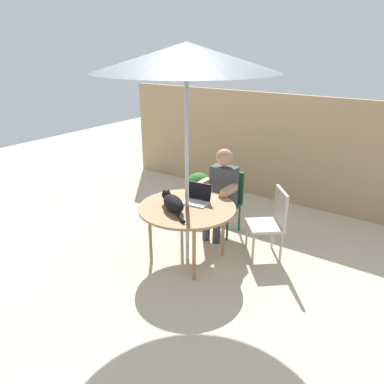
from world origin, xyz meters
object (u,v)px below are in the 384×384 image
Objects in this scene: cat at (173,203)px; potted_plant_near_fence at (199,189)px; patio_umbrella at (186,58)px; chair_occupied at (226,197)px; person_seated at (221,189)px; laptop at (198,197)px; patio_table at (187,210)px; chair_empty at (272,218)px.

cat is 1.60m from potted_plant_near_fence.
patio_umbrella reaches higher than potted_plant_near_fence.
patio_umbrella is at bearing -90.00° from chair_occupied.
chair_occupied is 1.38× the size of potted_plant_near_fence.
cat is 0.89× the size of potted_plant_near_fence.
cat is at bearing -95.47° from person_seated.
laptop is 0.52× the size of potted_plant_near_fence.
cat is at bearing -67.45° from potted_plant_near_fence.
person_seated is 2.16× the size of cat.
potted_plant_near_fence is (-0.68, 0.49, -0.31)m from person_seated.
patio_table is at bearing 0.00° from patio_umbrella.
chair_empty is (0.79, 0.66, -1.84)m from patio_umbrella.
laptop reaches higher than cat.
chair_occupied is 0.23m from person_seated.
cat reaches higher than chair_empty.
person_seated reaches higher than patio_table.
chair_occupied is 0.77m from potted_plant_near_fence.
patio_umbrella is (0.00, 0.00, 1.69)m from patio_table.
patio_table is at bearing 60.58° from cat.
patio_umbrella is 2.45m from potted_plant_near_fence.
patio_table is 3.50× the size of laptop.
patio_table is 1.47m from potted_plant_near_fence.
person_seated is (0.00, 0.78, -1.67)m from patio_umbrella.
cat is at bearing -119.42° from patio_table.
patio_umbrella reaches higher than laptop.
patio_umbrella is at bearing 0.00° from patio_table.
chair_occupied is 0.79m from laptop.
patio_umbrella reaches higher than chair_empty.
laptop is (0.02, -0.59, 0.09)m from person_seated.
patio_table is 1.31× the size of chair_empty.
person_seated is (0.00, -0.16, 0.17)m from chair_occupied.
person_seated is 0.60m from laptop.
chair_empty is 1.60m from potted_plant_near_fence.
chair_empty is at bearing 39.85° from patio_table.
potted_plant_near_fence is at bearing 157.51° from chair_empty.
chair_occupied is at bearing 85.31° from cat.
chair_occupied is at bearing 90.00° from person_seated.
chair_occupied is 2.66× the size of laptop.
person_seated is at bearing -35.70° from potted_plant_near_fence.
chair_occupied is 1.00× the size of chair_empty.
cat is (-0.11, -0.35, 0.02)m from laptop.
patio_table is at bearing -90.00° from chair_occupied.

